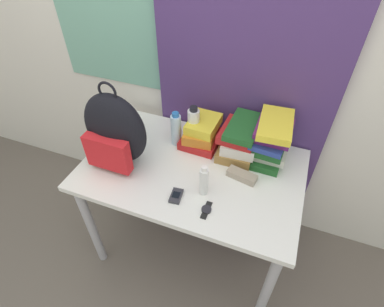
{
  "coord_description": "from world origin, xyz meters",
  "views": [
    {
      "loc": [
        0.39,
        -0.67,
        1.85
      ],
      "look_at": [
        0.0,
        0.36,
        0.84
      ],
      "focal_mm": 28.0,
      "sensor_mm": 36.0,
      "label": 1
    }
  ],
  "objects_px": {
    "book_stack_left": "(202,133)",
    "water_bottle": "(176,129)",
    "wristwatch": "(206,210)",
    "sports_bottle": "(194,127)",
    "sunglasses_case": "(242,176)",
    "cell_phone": "(177,196)",
    "sunscreen_bottle": "(204,181)",
    "backpack": "(115,131)",
    "book_stack_center": "(240,139)",
    "book_stack_right": "(271,140)"
  },
  "relations": [
    {
      "from": "sports_bottle",
      "to": "sunglasses_case",
      "type": "bearing_deg",
      "value": -27.62
    },
    {
      "from": "book_stack_center",
      "to": "book_stack_right",
      "type": "height_order",
      "value": "book_stack_right"
    },
    {
      "from": "backpack",
      "to": "cell_phone",
      "type": "xyz_separation_m",
      "value": [
        0.38,
        -0.13,
        -0.19
      ]
    },
    {
      "from": "sports_bottle",
      "to": "sunglasses_case",
      "type": "distance_m",
      "value": 0.38
    },
    {
      "from": "sports_bottle",
      "to": "wristwatch",
      "type": "distance_m",
      "value": 0.49
    },
    {
      "from": "book_stack_left",
      "to": "wristwatch",
      "type": "relative_size",
      "value": 2.39
    },
    {
      "from": "book_stack_right",
      "to": "sunglasses_case",
      "type": "xyz_separation_m",
      "value": [
        -0.09,
        -0.19,
        -0.11
      ]
    },
    {
      "from": "sunscreen_bottle",
      "to": "sunglasses_case",
      "type": "relative_size",
      "value": 1.09
    },
    {
      "from": "sunglasses_case",
      "to": "wristwatch",
      "type": "distance_m",
      "value": 0.27
    },
    {
      "from": "book_stack_center",
      "to": "water_bottle",
      "type": "distance_m",
      "value": 0.35
    },
    {
      "from": "book_stack_right",
      "to": "sports_bottle",
      "type": "xyz_separation_m",
      "value": [
        -0.41,
        -0.02,
        -0.01
      ]
    },
    {
      "from": "backpack",
      "to": "sunglasses_case",
      "type": "height_order",
      "value": "backpack"
    },
    {
      "from": "sunscreen_bottle",
      "to": "cell_phone",
      "type": "bearing_deg",
      "value": -144.7
    },
    {
      "from": "water_bottle",
      "to": "backpack",
      "type": "bearing_deg",
      "value": -133.73
    },
    {
      "from": "book_stack_right",
      "to": "wristwatch",
      "type": "height_order",
      "value": "book_stack_right"
    },
    {
      "from": "cell_phone",
      "to": "sunglasses_case",
      "type": "xyz_separation_m",
      "value": [
        0.26,
        0.23,
        0.01
      ]
    },
    {
      "from": "book_stack_right",
      "to": "cell_phone",
      "type": "height_order",
      "value": "book_stack_right"
    },
    {
      "from": "backpack",
      "to": "book_stack_left",
      "type": "bearing_deg",
      "value": 39.14
    },
    {
      "from": "book_stack_center",
      "to": "sunglasses_case",
      "type": "xyz_separation_m",
      "value": [
        0.07,
        -0.19,
        -0.07
      ]
    },
    {
      "from": "water_bottle",
      "to": "wristwatch",
      "type": "relative_size",
      "value": 2.05
    },
    {
      "from": "sunscreen_bottle",
      "to": "backpack",
      "type": "bearing_deg",
      "value": 173.6
    },
    {
      "from": "wristwatch",
      "to": "sunglasses_case",
      "type": "bearing_deg",
      "value": 68.22
    },
    {
      "from": "water_bottle",
      "to": "sports_bottle",
      "type": "xyz_separation_m",
      "value": [
        0.09,
        0.03,
        0.02
      ]
    },
    {
      "from": "book_stack_center",
      "to": "sunscreen_bottle",
      "type": "height_order",
      "value": "book_stack_center"
    },
    {
      "from": "cell_phone",
      "to": "backpack",
      "type": "bearing_deg",
      "value": 161.29
    },
    {
      "from": "water_bottle",
      "to": "book_stack_right",
      "type": "bearing_deg",
      "value": 6.25
    },
    {
      "from": "book_stack_center",
      "to": "sports_bottle",
      "type": "bearing_deg",
      "value": -175.44
    },
    {
      "from": "book_stack_left",
      "to": "sunscreen_bottle",
      "type": "xyz_separation_m",
      "value": [
        0.13,
        -0.35,
        0.01
      ]
    },
    {
      "from": "book_stack_left",
      "to": "backpack",
      "type": "bearing_deg",
      "value": -140.86
    },
    {
      "from": "book_stack_right",
      "to": "cell_phone",
      "type": "xyz_separation_m",
      "value": [
        -0.35,
        -0.42,
        -0.12
      ]
    },
    {
      "from": "cell_phone",
      "to": "wristwatch",
      "type": "xyz_separation_m",
      "value": [
        0.15,
        -0.02,
        -0.0
      ]
    },
    {
      "from": "book_stack_right",
      "to": "cell_phone",
      "type": "bearing_deg",
      "value": -129.48
    },
    {
      "from": "sunscreen_bottle",
      "to": "wristwatch",
      "type": "xyz_separation_m",
      "value": [
        0.05,
        -0.1,
        -0.08
      ]
    },
    {
      "from": "book_stack_left",
      "to": "sunscreen_bottle",
      "type": "height_order",
      "value": "sunscreen_bottle"
    },
    {
      "from": "book_stack_left",
      "to": "book_stack_center",
      "type": "bearing_deg",
      "value": -0.33
    },
    {
      "from": "book_stack_center",
      "to": "water_bottle",
      "type": "relative_size",
      "value": 1.38
    },
    {
      "from": "sports_bottle",
      "to": "sunscreen_bottle",
      "type": "bearing_deg",
      "value": -61.84
    },
    {
      "from": "cell_phone",
      "to": "wristwatch",
      "type": "distance_m",
      "value": 0.16
    },
    {
      "from": "backpack",
      "to": "sports_bottle",
      "type": "bearing_deg",
      "value": 40.52
    },
    {
      "from": "book_stack_left",
      "to": "wristwatch",
      "type": "bearing_deg",
      "value": -67.98
    },
    {
      "from": "book_stack_left",
      "to": "sunglasses_case",
      "type": "height_order",
      "value": "book_stack_left"
    },
    {
      "from": "book_stack_center",
      "to": "wristwatch",
      "type": "height_order",
      "value": "book_stack_center"
    },
    {
      "from": "backpack",
      "to": "book_stack_right",
      "type": "relative_size",
      "value": 1.62
    },
    {
      "from": "sunscreen_bottle",
      "to": "cell_phone",
      "type": "height_order",
      "value": "sunscreen_bottle"
    },
    {
      "from": "cell_phone",
      "to": "wristwatch",
      "type": "bearing_deg",
      "value": -8.37
    },
    {
      "from": "book_stack_left",
      "to": "water_bottle",
      "type": "relative_size",
      "value": 1.17
    },
    {
      "from": "book_stack_right",
      "to": "sunscreen_bottle",
      "type": "xyz_separation_m",
      "value": [
        -0.24,
        -0.35,
        -0.05
      ]
    },
    {
      "from": "book_stack_left",
      "to": "water_bottle",
      "type": "xyz_separation_m",
      "value": [
        -0.13,
        -0.06,
        0.03
      ]
    },
    {
      "from": "backpack",
      "to": "wristwatch",
      "type": "height_order",
      "value": "backpack"
    },
    {
      "from": "water_bottle",
      "to": "cell_phone",
      "type": "relative_size",
      "value": 2.27
    }
  ]
}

